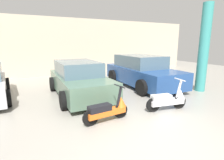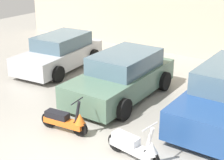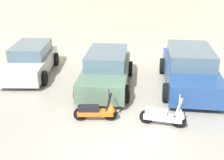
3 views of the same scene
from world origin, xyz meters
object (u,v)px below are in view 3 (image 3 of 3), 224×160
Objects in this scene: scooter_front_left at (97,111)px; car_rear_left at (31,60)px; scooter_front_right at (165,115)px; car_rear_right at (190,69)px; car_rear_center at (106,70)px.

scooter_front_left is 5.03m from car_rear_left.
car_rear_right is (1.10, 3.06, 0.37)m from scooter_front_right.
car_rear_left is (-3.50, 3.60, 0.28)m from scooter_front_left.
car_rear_center is (-2.12, 2.76, 0.31)m from scooter_front_right.
car_rear_right reaches higher than car_rear_left.
scooter_front_right is 0.32× the size of car_rear_right.
scooter_front_left is 0.97× the size of scooter_front_right.
scooter_front_right is 3.50m from car_rear_center.
scooter_front_right is (2.05, -0.07, 0.01)m from scooter_front_left.
scooter_front_left is 2.05m from scooter_front_right.
car_rear_left is 3.55m from car_rear_center.
car_rear_center is at bearing 84.92° from scooter_front_left.
scooter_front_right is at bearing 50.79° from car_rear_left.
scooter_front_right is at bearing 36.92° from car_rear_center.
car_rear_left is 6.68m from car_rear_right.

